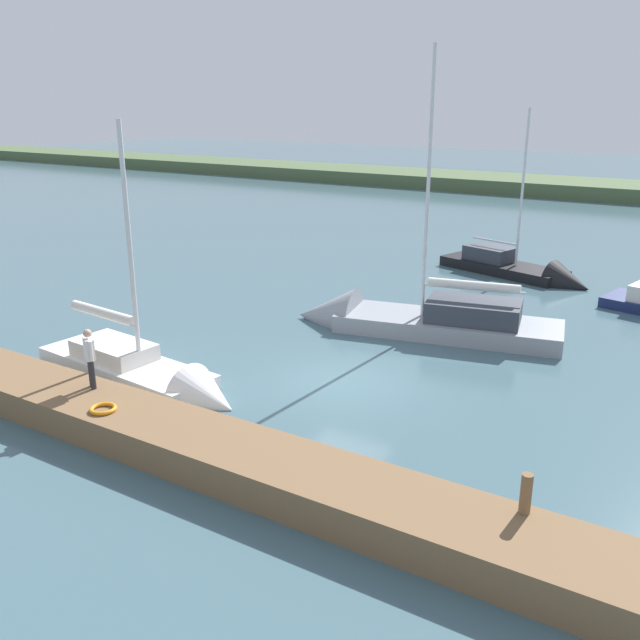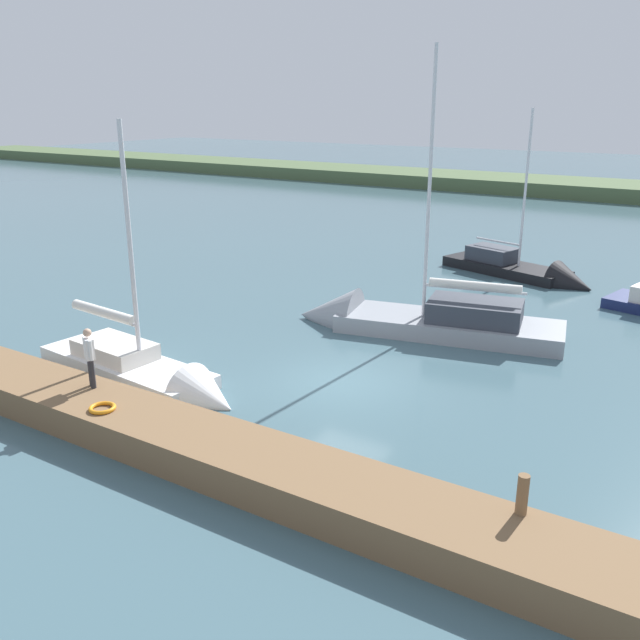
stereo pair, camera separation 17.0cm
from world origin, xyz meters
The scene contains 9 objects.
ground_plane centered at (0.00, 0.00, 0.00)m, with size 200.00×200.00×0.00m, color #42606B.
far_shoreline centered at (0.00, -47.42, 0.00)m, with size 180.00×8.00×2.40m, color #4C603D.
dock_pier centered at (0.00, 5.86, 0.40)m, with size 19.52×2.02×0.80m, color brown.
mooring_post_near centered at (-6.83, 5.16, 1.20)m, with size 0.22×0.22×0.80m, color brown.
life_ring_buoy centered at (3.17, 6.27, 0.85)m, with size 0.66×0.66×0.10m, color orange.
sailboat_far_left centered at (-1.13, -15.42, 0.18)m, with size 7.82×4.14×8.67m.
sailboat_outer_mooring centered at (0.46, -5.41, 0.28)m, with size 9.97×4.41×10.90m.
sailboat_behind_pier centered at (4.85, 3.06, 0.17)m, with size 7.84×2.53×8.48m.
person_on_dock centered at (4.51, 5.43, 1.73)m, with size 0.55×0.41×1.63m.
Camera 2 is at (-9.46, 16.26, 8.07)m, focal length 38.13 mm.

